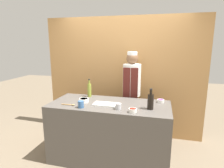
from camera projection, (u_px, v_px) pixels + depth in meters
ground_plane at (110, 158)px, 3.13m from camera, size 14.00×14.00×0.00m
cabinet_wall at (123, 77)px, 3.87m from camera, size 3.21×0.18×2.40m
counter at (110, 132)px, 3.03m from camera, size 1.87×0.81×0.96m
sauce_bowl_orange at (84, 100)px, 3.00m from camera, size 0.15×0.15×0.06m
sauce_bowl_purple at (161, 101)px, 2.98m from camera, size 0.11×0.11×0.05m
sauce_bowl_red at (133, 110)px, 2.55m from camera, size 0.11×0.11×0.05m
cutting_board at (105, 104)px, 2.87m from camera, size 0.35×0.20×0.02m
bottle_soy at (151, 101)px, 2.66m from camera, size 0.09×0.09×0.30m
bottle_oil at (89, 90)px, 3.29m from camera, size 0.07×0.07×0.32m
cup_steel at (118, 106)px, 2.67m from camera, size 0.09×0.09×0.09m
cup_blue at (81, 104)px, 2.73m from camera, size 0.08×0.08×0.10m
wooden_spoon at (70, 105)px, 2.84m from camera, size 0.22×0.04×0.02m
chef_center at (131, 94)px, 3.51m from camera, size 0.33×0.33×1.74m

